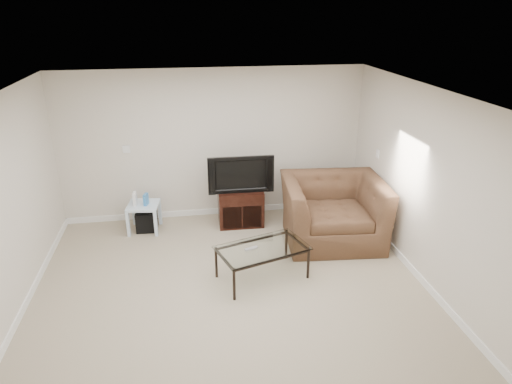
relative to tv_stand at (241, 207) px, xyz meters
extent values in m
plane|color=tan|center=(-0.38, -2.05, -0.30)|extent=(5.00, 5.00, 0.00)
plane|color=white|center=(-0.38, -2.05, 2.20)|extent=(5.00, 5.00, 0.00)
cube|color=silver|center=(-0.38, 0.45, 0.95)|extent=(5.00, 0.02, 2.50)
cube|color=silver|center=(2.12, -2.05, 0.95)|extent=(0.02, 5.00, 2.50)
cube|color=white|center=(-1.78, 0.44, 0.95)|extent=(0.12, 0.02, 0.12)
cube|color=white|center=(2.11, -0.45, 0.95)|extent=(0.02, 0.09, 0.13)
cube|color=white|center=(2.11, -0.75, 0.00)|extent=(0.02, 0.08, 0.12)
cube|color=black|center=(0.00, -0.04, 0.20)|extent=(0.39, 0.27, 0.05)
imported|color=black|center=(0.00, -0.03, 0.61)|extent=(0.98, 0.21, 0.61)
cube|color=black|center=(-1.53, 0.02, -0.14)|extent=(0.34, 0.34, 0.32)
cube|color=white|center=(-1.68, 0.00, 0.26)|extent=(0.05, 0.15, 0.21)
cube|color=#337FCC|center=(-1.51, -0.03, 0.25)|extent=(0.08, 0.14, 0.18)
imported|color=#4E2F1C|center=(1.32, -0.79, 0.35)|extent=(1.58, 1.10, 1.31)
cube|color=#B2B2B7|center=(-0.08, -1.70, 0.16)|extent=(0.19, 0.11, 0.02)
camera|label=1|loc=(-0.87, -6.84, 3.09)|focal=32.00mm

